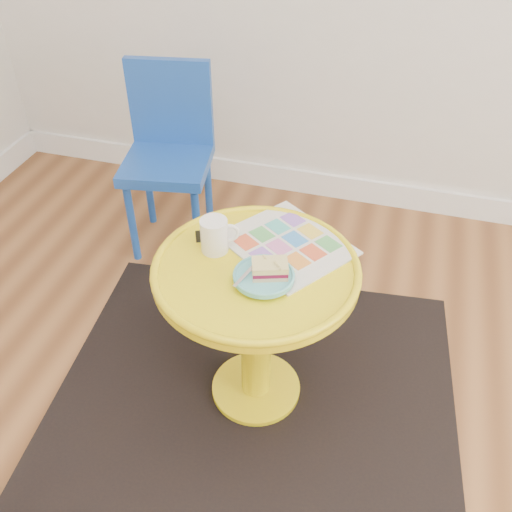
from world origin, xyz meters
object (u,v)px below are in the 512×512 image
(side_table, at_px, (256,307))
(plate, at_px, (264,277))
(mug, at_px, (215,234))
(chair, at_px, (169,146))
(newspaper, at_px, (287,244))

(side_table, bearing_deg, plate, -54.50)
(mug, bearing_deg, side_table, -40.70)
(chair, relative_size, newspaper, 2.30)
(newspaper, xyz_separation_m, plate, (-0.02, -0.17, 0.01))
(side_table, xyz_separation_m, newspaper, (0.06, 0.12, 0.16))
(side_table, relative_size, newspaper, 1.73)
(chair, distance_m, plate, 1.02)
(chair, distance_m, newspaper, 0.90)
(plate, bearing_deg, newspaper, 82.54)
(chair, xyz_separation_m, plate, (0.62, -0.80, 0.12))
(chair, bearing_deg, side_table, -61.91)
(chair, xyz_separation_m, newspaper, (0.64, -0.63, 0.11))
(chair, bearing_deg, newspaper, -54.21)
(side_table, bearing_deg, newspaper, 64.13)
(plate, bearing_deg, side_table, 125.50)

